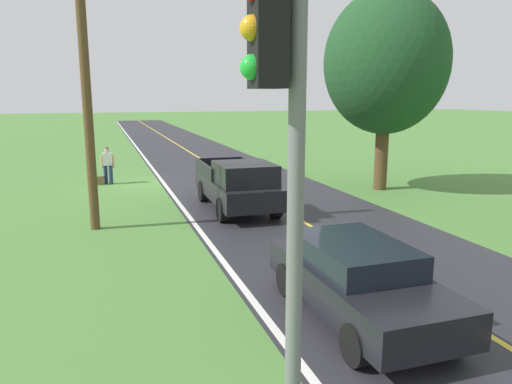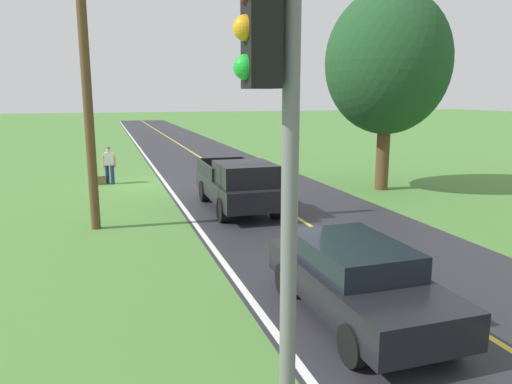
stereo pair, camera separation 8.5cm
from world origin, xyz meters
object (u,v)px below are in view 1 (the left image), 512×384
(traffic_light_mast, at_px, (281,151))
(sedan_ahead_same_lane, at_px, (358,278))
(hitchhiker_walking, at_px, (108,163))
(utility_pole_roadside, at_px, (86,85))
(suitcase_carried, at_px, (99,180))
(pickup_truck_passing, at_px, (238,184))
(tree_far_side_near, at_px, (386,63))

(traffic_light_mast, xyz_separation_m, sedan_ahead_same_lane, (-2.79, -3.31, -2.80))
(hitchhiker_walking, relative_size, sedan_ahead_same_lane, 0.40)
(sedan_ahead_same_lane, xyz_separation_m, utility_pole_roadside, (4.64, -7.83, 3.59))
(suitcase_carried, height_order, utility_pole_roadside, utility_pole_roadside)
(traffic_light_mast, bearing_deg, utility_pole_roadside, -80.59)
(sedan_ahead_same_lane, bearing_deg, utility_pole_roadside, -59.33)
(utility_pole_roadside, bearing_deg, hitchhiker_walking, -94.04)
(suitcase_carried, xyz_separation_m, traffic_light_mast, (-1.70, 18.97, 3.35))
(hitchhiker_walking, xyz_separation_m, suitcase_carried, (0.42, 0.09, -0.78))
(suitcase_carried, xyz_separation_m, utility_pole_roadside, (0.14, 7.83, 4.14))
(pickup_truck_passing, bearing_deg, tree_far_side_near, -164.76)
(pickup_truck_passing, bearing_deg, suitcase_carried, -55.28)
(tree_far_side_near, distance_m, utility_pole_roadside, 12.27)
(pickup_truck_passing, xyz_separation_m, traffic_light_mast, (3.03, 12.14, 2.59))
(pickup_truck_passing, bearing_deg, utility_pole_roadside, 11.65)
(traffic_light_mast, height_order, utility_pole_roadside, utility_pole_roadside)
(hitchhiker_walking, bearing_deg, traffic_light_mast, 93.86)
(pickup_truck_passing, relative_size, tree_far_side_near, 0.65)
(suitcase_carried, relative_size, sedan_ahead_same_lane, 0.10)
(hitchhiker_walking, height_order, suitcase_carried, hitchhiker_walking)
(hitchhiker_walking, xyz_separation_m, utility_pole_roadside, (0.56, 7.92, 3.36))
(tree_far_side_near, height_order, utility_pole_roadside, utility_pole_roadside)
(tree_far_side_near, bearing_deg, utility_pole_roadside, 13.78)
(hitchhiker_walking, height_order, tree_far_side_near, tree_far_side_near)
(traffic_light_mast, distance_m, sedan_ahead_same_lane, 5.16)
(tree_far_side_near, bearing_deg, hitchhiker_walking, -23.89)
(sedan_ahead_same_lane, bearing_deg, pickup_truck_passing, -91.50)
(hitchhiker_walking, xyz_separation_m, pickup_truck_passing, (-4.31, 6.92, -0.01))
(sedan_ahead_same_lane, bearing_deg, traffic_light_mast, 49.83)
(hitchhiker_walking, height_order, utility_pole_roadside, utility_pole_roadside)
(hitchhiker_walking, bearing_deg, utility_pole_roadside, 85.96)
(pickup_truck_passing, distance_m, tree_far_side_near, 8.49)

